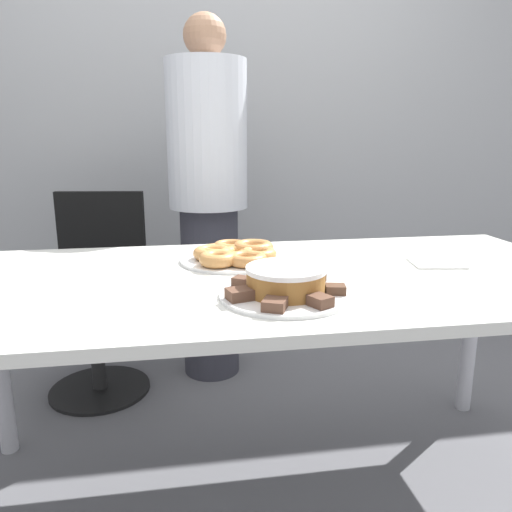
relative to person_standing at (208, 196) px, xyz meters
name	(u,v)px	position (x,y,z in m)	size (l,w,h in m)	color
ground_plane	(271,495)	(0.12, -0.91, -0.85)	(12.00, 12.00, 0.00)	slate
wall_back	(220,102)	(0.12, 0.63, 0.45)	(8.00, 0.05, 2.60)	#A8AAAD
table	(273,300)	(0.12, -0.91, -0.19)	(1.92, 0.89, 0.73)	silver
person_standing	(208,196)	(0.00, 0.00, 0.00)	(0.35, 0.35, 1.62)	#383842
office_chair_left	(97,300)	(-0.51, -0.07, -0.44)	(0.49, 0.49, 0.88)	black
plate_cake	(286,295)	(0.11, -1.11, -0.11)	(0.33, 0.33, 0.01)	white
plate_donuts	(233,259)	(0.02, -0.73, -0.11)	(0.33, 0.33, 0.01)	white
frosted_cake	(286,280)	(0.11, -1.11, -0.08)	(0.20, 0.20, 0.07)	#9E662D
lamington_0	(320,301)	(0.17, -1.22, -0.10)	(0.06, 0.06, 0.03)	brown
lamington_1	(335,289)	(0.23, -1.14, -0.10)	(0.06, 0.05, 0.02)	#513828
lamington_2	(313,278)	(0.20, -1.03, -0.10)	(0.07, 0.07, 0.02)	brown
lamington_3	(274,276)	(0.11, -0.99, -0.10)	(0.05, 0.06, 0.02)	brown
lamington_4	(242,282)	(0.01, -1.04, -0.10)	(0.06, 0.06, 0.02)	brown
lamington_5	(240,294)	(-0.01, -1.14, -0.10)	(0.07, 0.06, 0.03)	brown
lamington_6	(275,304)	(0.06, -1.23, -0.10)	(0.07, 0.07, 0.02)	brown
donut_0	(233,253)	(0.02, -0.73, -0.09)	(0.10, 0.10, 0.03)	#D18E4C
donut_1	(218,251)	(-0.02, -0.69, -0.09)	(0.12, 0.12, 0.03)	tan
donut_2	(212,253)	(-0.04, -0.74, -0.09)	(0.12, 0.12, 0.04)	#D18E4C
donut_3	(218,259)	(-0.03, -0.82, -0.09)	(0.11, 0.11, 0.04)	#D18E4C
donut_4	(247,259)	(0.06, -0.83, -0.09)	(0.12, 0.12, 0.03)	#C68447
donut_5	(258,254)	(0.10, -0.77, -0.09)	(0.11, 0.11, 0.04)	#D18E4C
donut_6	(253,248)	(0.10, -0.68, -0.09)	(0.13, 0.13, 0.04)	#C68447
donut_7	(231,246)	(0.03, -0.64, -0.09)	(0.12, 0.12, 0.03)	#C68447
napkin	(437,264)	(0.64, -0.88, -0.12)	(0.17, 0.14, 0.01)	white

